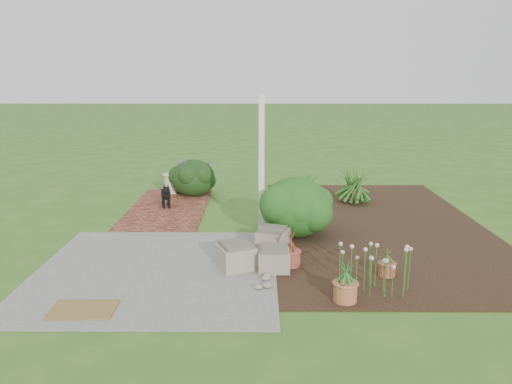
{
  "coord_description": "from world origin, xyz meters",
  "views": [
    {
      "loc": [
        0.25,
        -8.61,
        2.85
      ],
      "look_at": [
        0.2,
        0.4,
        0.7
      ],
      "focal_mm": 35.0,
      "sensor_mm": 36.0,
      "label": 1
    }
  ],
  "objects_px": {
    "stone_trough_near": "(236,257)",
    "cream_ceramic_urn": "(171,183)",
    "black_dog": "(166,194)",
    "evergreen_shrub": "(296,205)"
  },
  "relations": [
    {
      "from": "stone_trough_near",
      "to": "cream_ceramic_urn",
      "type": "xyz_separation_m",
      "value": [
        -1.77,
        4.74,
        0.06
      ]
    },
    {
      "from": "black_dog",
      "to": "evergreen_shrub",
      "type": "xyz_separation_m",
      "value": [
        2.65,
        -1.78,
        0.23
      ]
    },
    {
      "from": "black_dog",
      "to": "cream_ceramic_urn",
      "type": "relative_size",
      "value": 1.23
    },
    {
      "from": "stone_trough_near",
      "to": "black_dog",
      "type": "distance_m",
      "value": 3.78
    },
    {
      "from": "black_dog",
      "to": "cream_ceramic_urn",
      "type": "bearing_deg",
      "value": 80.28
    },
    {
      "from": "stone_trough_near",
      "to": "black_dog",
      "type": "xyz_separation_m",
      "value": [
        -1.66,
        3.4,
        0.13
      ]
    },
    {
      "from": "stone_trough_near",
      "to": "evergreen_shrub",
      "type": "relative_size",
      "value": 0.4
    },
    {
      "from": "stone_trough_near",
      "to": "evergreen_shrub",
      "type": "xyz_separation_m",
      "value": [
        0.99,
        1.61,
        0.36
      ]
    },
    {
      "from": "evergreen_shrub",
      "to": "cream_ceramic_urn",
      "type": "bearing_deg",
      "value": 131.46
    },
    {
      "from": "black_dog",
      "to": "evergreen_shrub",
      "type": "height_order",
      "value": "evergreen_shrub"
    }
  ]
}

